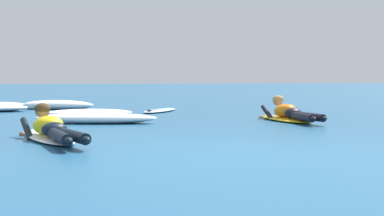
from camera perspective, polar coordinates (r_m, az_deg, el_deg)
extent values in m
plane|color=#235B84|center=(16.15, -5.10, 0.01)|extent=(120.00, 120.00, 0.00)
ellipsoid|color=white|center=(8.10, -13.95, -2.86)|extent=(1.03, 2.03, 0.07)
ellipsoid|color=white|center=(9.01, -15.26, -2.22)|extent=(0.23, 0.24, 0.06)
ellipsoid|color=yellow|center=(8.13, -14.04, -1.67)|extent=(0.55, 0.70, 0.34)
ellipsoid|color=black|center=(7.79, -13.45, -2.09)|extent=(0.40, 0.36, 0.20)
cylinder|color=black|center=(7.18, -12.94, -2.75)|extent=(0.34, 0.93, 0.14)
ellipsoid|color=black|center=(6.72, -12.20, -3.13)|extent=(0.16, 0.24, 0.08)
cylinder|color=black|center=(7.22, -11.71, -2.71)|extent=(0.44, 0.92, 0.14)
ellipsoid|color=black|center=(6.78, -10.49, -3.07)|extent=(0.16, 0.24, 0.08)
cylinder|color=black|center=(8.43, -16.00, -2.08)|extent=(0.24, 0.56, 0.32)
sphere|color=#8C6647|center=(8.80, -16.44, -2.53)|extent=(0.09, 0.09, 0.09)
cylinder|color=black|center=(8.50, -13.06, -1.99)|extent=(0.24, 0.56, 0.32)
sphere|color=#8C6647|center=(8.85, -13.59, -2.45)|extent=(0.09, 0.09, 0.09)
sphere|color=#8C6647|center=(8.48, -14.60, -0.25)|extent=(0.21, 0.21, 0.21)
ellipsoid|color=#47331E|center=(8.46, -14.57, -0.05)|extent=(0.27, 0.25, 0.16)
ellipsoid|color=yellow|center=(11.48, 9.29, -1.09)|extent=(0.74, 1.95, 0.07)
ellipsoid|color=yellow|center=(12.31, 7.56, -0.75)|extent=(0.23, 0.22, 0.06)
ellipsoid|color=orange|center=(11.52, 9.20, -0.25)|extent=(0.45, 0.65, 0.34)
ellipsoid|color=black|center=(11.19, 9.96, -0.51)|extent=(0.36, 0.31, 0.20)
cylinder|color=black|center=(10.64, 10.89, -0.86)|extent=(0.16, 0.86, 0.14)
ellipsoid|color=black|center=(10.24, 11.82, -1.02)|extent=(0.12, 0.23, 0.08)
cylinder|color=black|center=(10.71, 11.66, -0.84)|extent=(0.26, 0.87, 0.14)
ellipsoid|color=black|center=(10.34, 12.85, -1.00)|extent=(0.12, 0.23, 0.08)
cylinder|color=black|center=(11.75, 7.53, -0.56)|extent=(0.14, 0.59, 0.34)
sphere|color=tan|center=(12.11, 6.83, -0.93)|extent=(0.09, 0.09, 0.09)
cylinder|color=black|center=(11.91, 9.52, -0.53)|extent=(0.14, 0.59, 0.34)
sphere|color=tan|center=(12.25, 8.81, -0.90)|extent=(0.09, 0.09, 0.09)
sphere|color=tan|center=(11.85, 8.47, 0.73)|extent=(0.21, 0.21, 0.21)
ellipsoid|color=#AD894C|center=(11.83, 8.51, 0.87)|extent=(0.24, 0.22, 0.16)
ellipsoid|color=silver|center=(14.33, -3.18, -0.23)|extent=(1.30, 1.91, 0.07)
cube|color=#1E9EDB|center=(14.32, -3.18, -0.09)|extent=(0.75, 1.44, 0.01)
cone|color=black|center=(13.61, -4.26, -0.54)|extent=(0.13, 0.13, 0.16)
ellipsoid|color=white|center=(10.83, -9.48, -1.00)|extent=(2.34, 1.04, 0.20)
ellipsoid|color=white|center=(10.82, -6.43, -1.13)|extent=(0.85, 0.42, 0.14)
ellipsoid|color=white|center=(10.92, -13.05, -1.23)|extent=(0.87, 0.54, 0.11)
ellipsoid|color=white|center=(12.96, -10.12, -0.44)|extent=(1.99, 1.30, 0.15)
ellipsoid|color=white|center=(13.11, -7.99, -0.48)|extent=(0.81, 0.74, 0.11)
ellipsoid|color=white|center=(12.91, -12.68, -0.64)|extent=(0.79, 0.71, 0.08)
ellipsoid|color=white|center=(15.34, -17.75, -0.04)|extent=(0.85, 0.73, 0.13)
ellipsoid|color=white|center=(15.68, -13.12, 0.31)|extent=(2.12, 1.47, 0.25)
ellipsoid|color=white|center=(15.55, -11.29, 0.17)|extent=(0.80, 0.68, 0.18)
ellipsoid|color=white|center=(15.91, -15.16, 0.11)|extent=(0.80, 0.63, 0.14)
ellipsoid|color=white|center=(17.18, -17.44, 0.25)|extent=(0.60, 0.39, 0.11)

